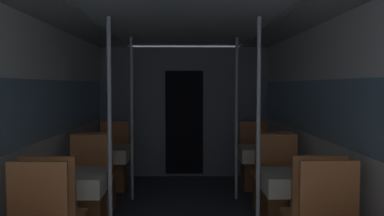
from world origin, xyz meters
name	(u,v)px	position (x,y,z in m)	size (l,w,h in m)	color
wall_left	(34,129)	(-1.45, 2.76, 1.12)	(0.05, 8.31, 2.19)	silver
wall_right	(332,128)	(1.45, 2.76, 1.12)	(0.05, 8.31, 2.19)	silver
ceiling_panel	(184,14)	(0.00, 2.76, 2.23)	(2.91, 8.31, 0.07)	silver
bulkhead_far	(184,112)	(0.00, 5.86, 1.09)	(2.85, 0.09, 2.19)	slate
dining_table_left_1	(72,185)	(-1.06, 2.63, 0.60)	(0.63, 0.63, 0.72)	#4C4C51
chair_left_far_1	(87,200)	(-1.06, 3.21, 0.30)	(0.44, 0.44, 1.00)	#9C5B31
support_pole_left_1	(109,133)	(-0.71, 2.63, 1.10)	(0.04, 0.04, 2.19)	silver
dining_table_left_2	(106,155)	(-1.06, 4.35, 0.60)	(0.63, 0.63, 0.72)	#4C4C51
chair_left_near_2	(97,187)	(-1.06, 3.78, 0.30)	(0.44, 0.44, 1.00)	#9C5B31
chair_left_far_2	(113,169)	(-1.06, 4.92, 0.30)	(0.44, 0.44, 1.00)	#9C5B31
support_pole_left_2	(132,119)	(-0.71, 4.35, 1.10)	(0.04, 0.04, 2.19)	silver
dining_table_right_1	(294,184)	(1.06, 2.63, 0.60)	(0.63, 0.63, 0.72)	#4C4C51
chair_right_far_1	(281,199)	(1.06, 3.21, 0.30)	(0.44, 0.44, 1.00)	#9C5B31
support_pole_right_1	(258,133)	(0.71, 2.63, 1.10)	(0.04, 0.04, 2.19)	silver
dining_table_right_2	(262,155)	(1.06, 4.35, 0.60)	(0.63, 0.63, 0.72)	#4C4C51
chair_right_near_2	(270,187)	(1.06, 3.78, 0.30)	(0.44, 0.44, 1.00)	#9C5B31
chair_right_far_2	(255,169)	(1.06, 4.92, 0.30)	(0.44, 0.44, 1.00)	#9C5B31
support_pole_right_2	(236,119)	(0.71, 4.35, 1.10)	(0.04, 0.04, 2.19)	silver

